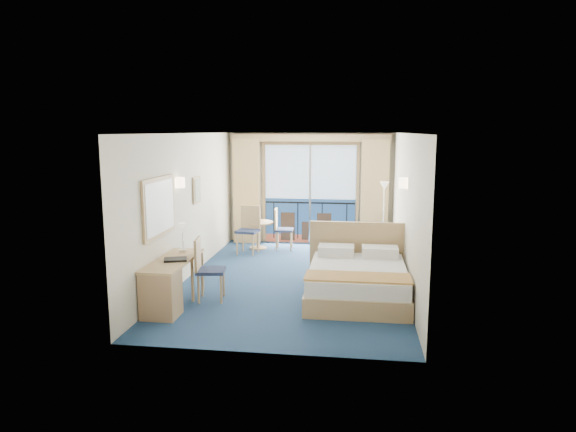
# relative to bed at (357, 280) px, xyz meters

# --- Properties ---
(floor) EXTENTS (6.50, 6.50, 0.00)m
(floor) POSITION_rel_bed_xyz_m (-1.17, 0.92, -0.31)
(floor) COLOR navy
(floor) RESTS_ON ground
(room_walls) EXTENTS (4.04, 6.54, 2.72)m
(room_walls) POSITION_rel_bed_xyz_m (-1.17, 0.92, 1.47)
(room_walls) COLOR beige
(room_walls) RESTS_ON ground
(balcony_door) EXTENTS (2.36, 0.03, 2.52)m
(balcony_door) POSITION_rel_bed_xyz_m (-1.18, 4.14, 0.83)
(balcony_door) COLOR navy
(balcony_door) RESTS_ON room_walls
(curtain_left) EXTENTS (0.65, 0.22, 2.55)m
(curtain_left) POSITION_rel_bed_xyz_m (-2.72, 3.99, 0.96)
(curtain_left) COLOR tan
(curtain_left) RESTS_ON room_walls
(curtain_right) EXTENTS (0.65, 0.22, 2.55)m
(curtain_right) POSITION_rel_bed_xyz_m (0.38, 3.99, 0.96)
(curtain_right) COLOR tan
(curtain_right) RESTS_ON room_walls
(pelmet) EXTENTS (3.80, 0.25, 0.18)m
(pelmet) POSITION_rel_bed_xyz_m (-1.17, 4.02, 2.27)
(pelmet) COLOR tan
(pelmet) RESTS_ON room_walls
(mirror) EXTENTS (0.05, 1.25, 0.95)m
(mirror) POSITION_rel_bed_xyz_m (-3.15, -0.58, 1.24)
(mirror) COLOR tan
(mirror) RESTS_ON room_walls
(wall_print) EXTENTS (0.04, 0.42, 0.52)m
(wall_print) POSITION_rel_bed_xyz_m (-3.15, 1.37, 1.29)
(wall_print) COLOR tan
(wall_print) RESTS_ON room_walls
(sconce_left) EXTENTS (0.18, 0.18, 0.18)m
(sconce_left) POSITION_rel_bed_xyz_m (-3.11, 0.32, 1.54)
(sconce_left) COLOR beige
(sconce_left) RESTS_ON room_walls
(sconce_right) EXTENTS (0.18, 0.18, 0.18)m
(sconce_right) POSITION_rel_bed_xyz_m (0.77, 0.77, 1.54)
(sconce_right) COLOR beige
(sconce_right) RESTS_ON room_walls
(bed) EXTENTS (1.76, 2.09, 1.11)m
(bed) POSITION_rel_bed_xyz_m (0.00, 0.00, 0.00)
(bed) COLOR tan
(bed) RESTS_ON ground
(nightstand) EXTENTS (0.44, 0.42, 0.58)m
(nightstand) POSITION_rel_bed_xyz_m (0.58, 1.33, -0.02)
(nightstand) COLOR #9F7D54
(nightstand) RESTS_ON ground
(phone) EXTENTS (0.23, 0.20, 0.09)m
(phone) POSITION_rel_bed_xyz_m (0.63, 1.34, 0.31)
(phone) COLOR silver
(phone) RESTS_ON nightstand
(armchair) EXTENTS (1.09, 1.09, 0.72)m
(armchair) POSITION_rel_bed_xyz_m (0.47, 3.02, 0.05)
(armchair) COLOR #4B4E5B
(armchair) RESTS_ON ground
(floor_lamp) EXTENTS (0.22, 0.22, 1.60)m
(floor_lamp) POSITION_rel_bed_xyz_m (0.58, 3.48, 0.91)
(floor_lamp) COLOR silver
(floor_lamp) RESTS_ON ground
(desk) EXTENTS (0.54, 1.58, 0.74)m
(desk) POSITION_rel_bed_xyz_m (-2.89, -1.16, 0.10)
(desk) COLOR tan
(desk) RESTS_ON ground
(desk_chair) EXTENTS (0.51, 0.50, 1.03)m
(desk_chair) POSITION_rel_bed_xyz_m (-2.46, -0.45, 0.27)
(desk_chair) COLOR #1F2A4A
(desk_chair) RESTS_ON ground
(folder) EXTENTS (0.42, 0.36, 0.03)m
(folder) POSITION_rel_bed_xyz_m (-2.83, -0.79, 0.45)
(folder) COLOR black
(folder) RESTS_ON desk
(desk_lamp) EXTENTS (0.12, 0.12, 0.47)m
(desk_lamp) POSITION_rel_bed_xyz_m (-2.91, -0.21, 0.78)
(desk_lamp) COLOR silver
(desk_lamp) RESTS_ON desk
(round_table) EXTENTS (0.71, 0.71, 0.64)m
(round_table) POSITION_rel_bed_xyz_m (-2.32, 3.34, 0.17)
(round_table) COLOR tan
(round_table) RESTS_ON ground
(table_chair_a) EXTENTS (0.45, 0.44, 0.96)m
(table_chair_a) POSITION_rel_bed_xyz_m (-1.79, 3.36, 0.23)
(table_chair_a) COLOR #1F2A4A
(table_chair_a) RESTS_ON ground
(table_chair_b) EXTENTS (0.52, 0.52, 1.07)m
(table_chair_b) POSITION_rel_bed_xyz_m (-2.45, 2.92, 0.29)
(table_chair_b) COLOR #1F2A4A
(table_chair_b) RESTS_ON ground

